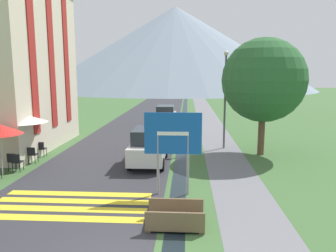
% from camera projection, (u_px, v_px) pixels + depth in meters
% --- Properties ---
extents(ground_plane, '(160.00, 160.00, 0.00)m').
position_uv_depth(ground_plane, '(169.00, 128.00, 27.45)').
color(ground_plane, '#3D6033').
extents(road, '(6.40, 60.00, 0.01)m').
position_uv_depth(road, '(152.00, 113.00, 37.46)').
color(road, '#2D2D33').
rests_on(road, ground_plane).
extents(footpath, '(2.20, 60.00, 0.01)m').
position_uv_depth(footpath, '(206.00, 114.00, 37.10)').
color(footpath, slate).
rests_on(footpath, ground_plane).
extents(drainage_channel, '(0.60, 60.00, 0.00)m').
position_uv_depth(drainage_channel, '(184.00, 113.00, 37.24)').
color(drainage_channel, black).
rests_on(drainage_channel, ground_plane).
extents(crosswalk_marking, '(5.44, 2.54, 0.01)m').
position_uv_depth(crosswalk_marking, '(70.00, 205.00, 11.30)').
color(crosswalk_marking, yellow).
rests_on(crosswalk_marking, ground_plane).
extents(mountain_distant, '(78.27, 78.27, 23.52)m').
position_uv_depth(mountain_distant, '(175.00, 48.00, 95.23)').
color(mountain_distant, gray).
rests_on(mountain_distant, ground_plane).
extents(hotel_building, '(6.39, 9.11, 10.70)m').
position_uv_depth(hotel_building, '(2.00, 51.00, 19.20)').
color(hotel_building, beige).
rests_on(hotel_building, ground_plane).
extents(road_sign, '(2.10, 0.11, 3.10)m').
position_uv_depth(road_sign, '(173.00, 140.00, 11.97)').
color(road_sign, gray).
rests_on(road_sign, ground_plane).
extents(footbridge, '(1.70, 1.10, 0.65)m').
position_uv_depth(footbridge, '(175.00, 219.00, 9.73)').
color(footbridge, brown).
rests_on(footbridge, ground_plane).
extents(parked_car_near, '(1.74, 3.97, 1.82)m').
position_uv_depth(parked_car_near, '(148.00, 146.00, 16.37)').
color(parked_car_near, silver).
rests_on(parked_car_near, ground_plane).
extents(parked_car_far, '(1.75, 3.87, 1.82)m').
position_uv_depth(parked_car_far, '(166.00, 116.00, 27.78)').
color(parked_car_far, '#B2B2B7').
rests_on(parked_car_far, ground_plane).
extents(cafe_chair_near_right, '(0.40, 0.40, 0.85)m').
position_uv_depth(cafe_chair_near_right, '(13.00, 160.00, 15.20)').
color(cafe_chair_near_right, black).
rests_on(cafe_chair_near_right, ground_plane).
extents(cafe_chair_near_left, '(0.40, 0.40, 0.85)m').
position_uv_depth(cafe_chair_near_left, '(17.00, 161.00, 15.07)').
color(cafe_chair_near_left, black).
rests_on(cafe_chair_near_left, ground_plane).
extents(cafe_chair_far_left, '(0.40, 0.40, 0.85)m').
position_uv_depth(cafe_chair_far_left, '(41.00, 148.00, 17.72)').
color(cafe_chair_far_left, black).
rests_on(cafe_chair_far_left, ground_plane).
extents(cafe_chair_middle, '(0.40, 0.40, 0.85)m').
position_uv_depth(cafe_chair_middle, '(32.00, 154.00, 16.45)').
color(cafe_chair_middle, black).
rests_on(cafe_chair_middle, ground_plane).
extents(cafe_umbrella_middle_white, '(2.39, 2.39, 2.46)m').
position_uv_depth(cafe_umbrella_middle_white, '(23.00, 118.00, 16.54)').
color(cafe_umbrella_middle_white, '#B7B2A8').
rests_on(cafe_umbrella_middle_white, ground_plane).
extents(person_seated_far, '(0.32, 0.32, 1.20)m').
position_uv_depth(person_seated_far, '(15.00, 154.00, 15.84)').
color(person_seated_far, '#282833').
rests_on(person_seated_far, ground_plane).
extents(streetlamp, '(0.28, 0.28, 5.80)m').
position_uv_depth(streetlamp, '(225.00, 92.00, 19.39)').
color(streetlamp, '#515156').
rests_on(streetlamp, ground_plane).
extents(tree_by_path, '(4.56, 4.56, 6.42)m').
position_uv_depth(tree_by_path, '(264.00, 80.00, 17.72)').
color(tree_by_path, brown).
rests_on(tree_by_path, ground_plane).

